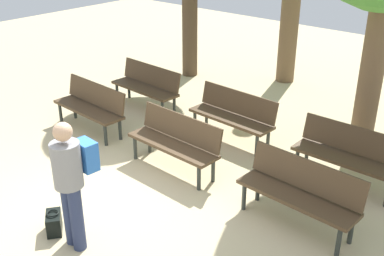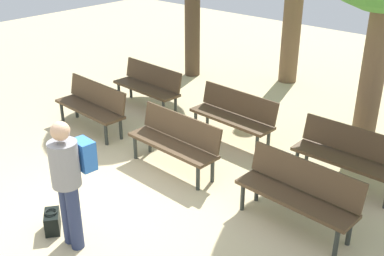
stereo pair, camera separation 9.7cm
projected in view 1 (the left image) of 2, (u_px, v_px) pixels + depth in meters
name	position (u px, v px, depth m)	size (l,w,h in m)	color
ground_plane	(97.00, 211.00, 6.49)	(24.00, 24.00, 0.00)	#CCB789
bench_r0_c0	(91.00, 104.00, 8.67)	(1.62, 0.56, 0.87)	#4C3823
bench_r0_c1	(176.00, 139.00, 7.36)	(1.62, 0.54, 0.87)	#4C3823
bench_r0_c2	(300.00, 190.00, 6.05)	(1.62, 0.56, 0.87)	#4C3823
bench_r1_c0	(147.00, 84.00, 9.65)	(1.62, 0.56, 0.87)	#4C3823
bench_r1_c1	(233.00, 113.00, 8.30)	(1.62, 0.56, 0.87)	#4C3823
bench_r1_c2	(349.00, 153.00, 6.96)	(1.60, 0.48, 0.87)	#4C3823
tree_2	(291.00, 6.00, 10.65)	(0.42, 0.42, 3.50)	brown
visitor_with_backpack	(71.00, 178.00, 5.47)	(0.37, 0.54, 1.65)	navy
handbag	(54.00, 222.00, 6.03)	(0.36, 0.34, 0.29)	black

